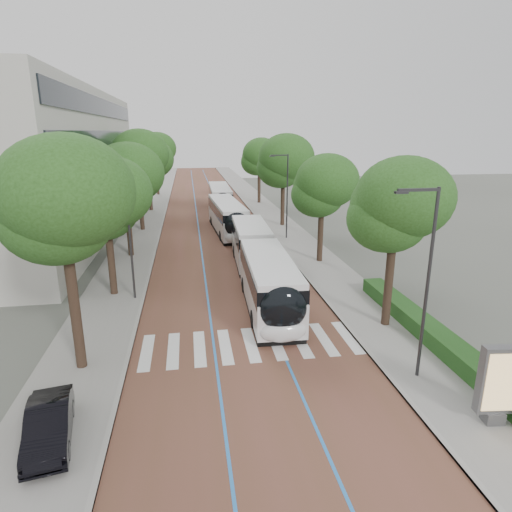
# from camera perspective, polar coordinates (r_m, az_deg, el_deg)

# --- Properties ---
(ground) EXTENTS (160.00, 160.00, 0.00)m
(ground) POSITION_cam_1_polar(r_m,az_deg,el_deg) (20.64, -0.88, -13.07)
(ground) COLOR #51544C
(ground) RESTS_ON ground
(road) EXTENTS (11.00, 140.00, 0.02)m
(road) POSITION_cam_1_polar(r_m,az_deg,el_deg) (58.76, -6.43, 6.23)
(road) COLOR brown
(road) RESTS_ON ground
(sidewalk_left) EXTENTS (4.00, 140.00, 0.12)m
(sidewalk_left) POSITION_cam_1_polar(r_m,az_deg,el_deg) (58.91, -13.77, 5.94)
(sidewalk_left) COLOR gray
(sidewalk_left) RESTS_ON ground
(sidewalk_right) EXTENTS (4.00, 140.00, 0.12)m
(sidewalk_right) POSITION_cam_1_polar(r_m,az_deg,el_deg) (59.54, 0.84, 6.51)
(sidewalk_right) COLOR gray
(sidewalk_right) RESTS_ON ground
(kerb_left) EXTENTS (0.20, 140.00, 0.14)m
(kerb_left) POSITION_cam_1_polar(r_m,az_deg,el_deg) (58.78, -11.92, 6.03)
(kerb_left) COLOR gray
(kerb_left) RESTS_ON ground
(kerb_right) EXTENTS (0.20, 140.00, 0.14)m
(kerb_right) POSITION_cam_1_polar(r_m,az_deg,el_deg) (59.25, -0.98, 6.46)
(kerb_right) COLOR gray
(kerb_right) RESTS_ON ground
(zebra_crossing) EXTENTS (10.55, 3.60, 0.01)m
(zebra_crossing) POSITION_cam_1_polar(r_m,az_deg,el_deg) (21.52, -0.73, -11.68)
(zebra_crossing) COLOR silver
(zebra_crossing) RESTS_ON ground
(lane_line_left) EXTENTS (0.12, 126.00, 0.01)m
(lane_line_left) POSITION_cam_1_polar(r_m,az_deg,el_deg) (58.71, -7.99, 6.18)
(lane_line_left) COLOR blue
(lane_line_left) RESTS_ON road
(lane_line_right) EXTENTS (0.12, 126.00, 0.01)m
(lane_line_right) POSITION_cam_1_polar(r_m,az_deg,el_deg) (58.84, -4.86, 6.30)
(lane_line_right) COLOR blue
(lane_line_right) RESTS_ON road
(office_building) EXTENTS (18.11, 40.00, 14.00)m
(office_building) POSITION_cam_1_polar(r_m,az_deg,el_deg) (48.97, -29.77, 10.51)
(office_building) COLOR #BAB8AD
(office_building) RESTS_ON ground
(hedge) EXTENTS (1.20, 14.00, 0.80)m
(hedge) POSITION_cam_1_polar(r_m,az_deg,el_deg) (23.32, 22.15, -9.31)
(hedge) COLOR #1C4919
(hedge) RESTS_ON sidewalk_right
(streetlight_near) EXTENTS (1.82, 0.20, 8.00)m
(streetlight_near) POSITION_cam_1_polar(r_m,az_deg,el_deg) (18.19, 21.61, -1.82)
(streetlight_near) COLOR #2F2E31
(streetlight_near) RESTS_ON sidewalk_right
(streetlight_far) EXTENTS (1.82, 0.20, 8.00)m
(streetlight_far) POSITION_cam_1_polar(r_m,az_deg,el_deg) (41.20, 3.95, 8.82)
(streetlight_far) COLOR #2F2E31
(streetlight_far) RESTS_ON sidewalk_right
(lamp_post_left) EXTENTS (0.14, 0.14, 8.00)m
(lamp_post_left) POSITION_cam_1_polar(r_m,az_deg,el_deg) (26.76, -16.48, 2.64)
(lamp_post_left) COLOR #2F2E31
(lamp_post_left) RESTS_ON sidewalk_left
(trees_left) EXTENTS (6.10, 60.70, 9.85)m
(trees_left) POSITION_cam_1_polar(r_m,az_deg,el_deg) (46.29, -15.45, 11.40)
(trees_left) COLOR black
(trees_left) RESTS_ON ground
(trees_right) EXTENTS (6.00, 47.13, 9.41)m
(trees_right) POSITION_cam_1_polar(r_m,az_deg,el_deg) (43.90, 4.60, 11.41)
(trees_right) COLOR black
(trees_right) RESTS_ON ground
(lead_bus) EXTENTS (3.16, 18.47, 3.20)m
(lead_bus) POSITION_cam_1_polar(r_m,az_deg,el_deg) (28.43, 0.56, -1.11)
(lead_bus) COLOR black
(lead_bus) RESTS_ON ground
(bus_queued_0) EXTENTS (3.25, 12.52, 3.20)m
(bus_queued_0) POSITION_cam_1_polar(r_m,az_deg,el_deg) (44.22, -3.80, 5.13)
(bus_queued_0) COLOR silver
(bus_queued_0) RESTS_ON ground
(bus_queued_1) EXTENTS (2.71, 12.43, 3.20)m
(bus_queued_1) POSITION_cam_1_polar(r_m,az_deg,el_deg) (57.18, -4.80, 7.64)
(bus_queued_1) COLOR silver
(bus_queued_1) RESTS_ON ground
(ad_panel) EXTENTS (1.47, 0.62, 2.98)m
(ad_panel) POSITION_cam_1_polar(r_m,az_deg,el_deg) (17.67, 29.63, -14.55)
(ad_panel) COLOR #59595B
(ad_panel) RESTS_ON sidewalk_right
(parked_car) EXTENTS (2.04, 4.04, 1.27)m
(parked_car) POSITION_cam_1_polar(r_m,az_deg,el_deg) (16.72, -25.90, -19.58)
(parked_car) COLOR black
(parked_car) RESTS_ON sidewalk_left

